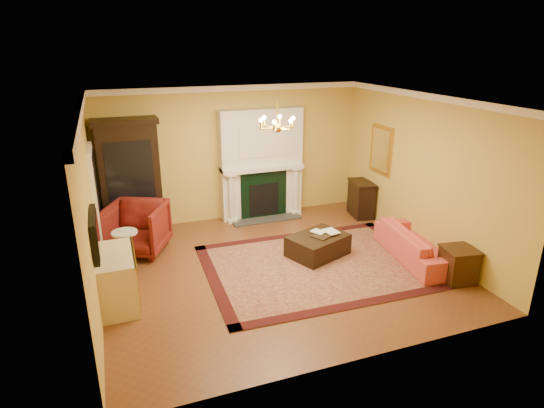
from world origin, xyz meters
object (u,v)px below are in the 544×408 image
pedestal_table (126,249)px  china_cabinet (131,181)px  commode (118,279)px  console_table (361,199)px  end_table (458,266)px  coral_sofa (417,239)px  wingback_armchair (136,226)px  leather_ottoman (318,245)px

pedestal_table → china_cabinet: bearing=81.6°
commode → pedestal_table: bearing=79.3°
commode → console_table: 5.88m
end_table → console_table: size_ratio=0.72×
coral_sofa → end_table: coral_sofa is taller
commode → coral_sofa: 5.33m
pedestal_table → end_table: 5.72m
pedestal_table → console_table: console_table is taller
pedestal_table → commode: commode is taller
coral_sofa → end_table: (0.13, -0.95, -0.11)m
wingback_armchair → leather_ottoman: 3.50m
end_table → console_table: 3.30m
china_cabinet → end_table: china_cabinet is taller
commode → console_table: commode is taller
wingback_armchair → coral_sofa: 5.33m
china_cabinet → coral_sofa: china_cabinet is taller
wingback_armchair → commode: 1.88m
wingback_armchair → pedestal_table: (-0.24, -0.82, -0.08)m
end_table → wingback_armchair: bearing=148.5°
commode → end_table: size_ratio=1.97×
commode → coral_sofa: (5.32, -0.30, -0.03)m
console_table → coral_sofa: bearing=-85.5°
china_cabinet → wingback_armchair: size_ratio=2.18×
wingback_armchair → console_table: wingback_armchair is taller
end_table → console_table: console_table is taller
console_table → pedestal_table: bearing=-159.7°
china_cabinet → wingback_armchair: (-0.02, -0.94, -0.64)m
pedestal_table → console_table: size_ratio=0.98×
wingback_armchair → end_table: (5.02, -3.07, -0.25)m
china_cabinet → leather_ottoman: 4.05m
china_cabinet → wingback_armchair: 1.14m
coral_sofa → china_cabinet: bearing=65.5°
pedestal_table → leather_ottoman: 3.50m
china_cabinet → end_table: (5.00, -4.02, -0.89)m
china_cabinet → pedestal_table: size_ratio=2.98×
console_table → leather_ottoman: bearing=-130.5°
wingback_armchair → coral_sofa: bearing=2.6°
pedestal_table → leather_ottoman: size_ratio=0.74×
pedestal_table → console_table: (5.32, 1.05, -0.06)m
wingback_armchair → leather_ottoman: (3.21, -1.36, -0.32)m
wingback_armchair → console_table: size_ratio=1.35×
end_table → leather_ottoman: end_table is taller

